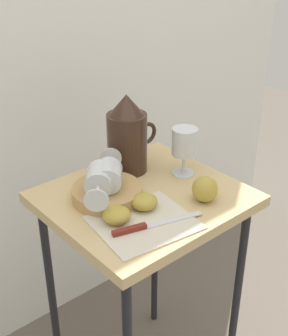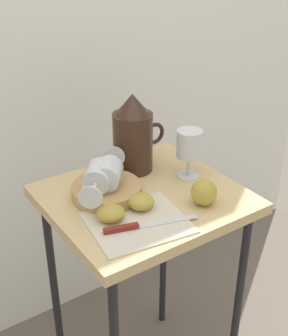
{
  "view_description": "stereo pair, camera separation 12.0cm",
  "coord_description": "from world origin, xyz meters",
  "px_view_note": "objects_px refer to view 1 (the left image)",
  "views": [
    {
      "loc": [
        -0.69,
        -0.8,
        1.38
      ],
      "look_at": [
        0.0,
        0.0,
        0.82
      ],
      "focal_mm": 49.37,
      "sensor_mm": 36.0,
      "label": 1
    },
    {
      "loc": [
        -0.59,
        -0.88,
        1.38
      ],
      "look_at": [
        0.0,
        0.0,
        0.82
      ],
      "focal_mm": 49.37,
      "sensor_mm": 36.0,
      "label": 2
    }
  ],
  "objects_px": {
    "table": "(144,221)",
    "wine_glass_tipped_near": "(99,180)",
    "apple_half_left": "(117,215)",
    "apple_whole": "(205,189)",
    "wine_glass_tipped_far": "(108,175)",
    "apple_half_right": "(144,201)",
    "basket_tray": "(107,193)",
    "pitcher": "(127,141)",
    "wine_glass_upright": "(184,144)",
    "knife": "(145,226)"
  },
  "relations": [
    {
      "from": "apple_half_left",
      "to": "apple_half_right",
      "type": "bearing_deg",
      "value": 2.14
    },
    {
      "from": "basket_tray",
      "to": "wine_glass_tipped_far",
      "type": "distance_m",
      "value": 0.05
    },
    {
      "from": "table",
      "to": "wine_glass_upright",
      "type": "distance_m",
      "value": 0.24
    },
    {
      "from": "pitcher",
      "to": "apple_half_right",
      "type": "xyz_separation_m",
      "value": [
        -0.1,
        -0.19,
        -0.07
      ]
    },
    {
      "from": "pitcher",
      "to": "wine_glass_tipped_far",
      "type": "relative_size",
      "value": 1.55
    },
    {
      "from": "wine_glass_upright",
      "to": "wine_glass_tipped_far",
      "type": "xyz_separation_m",
      "value": [
        -0.24,
        0.03,
        -0.02
      ]
    },
    {
      "from": "apple_half_left",
      "to": "knife",
      "type": "bearing_deg",
      "value": -62.01
    },
    {
      "from": "wine_glass_upright",
      "to": "apple_half_right",
      "type": "height_order",
      "value": "wine_glass_upright"
    },
    {
      "from": "wine_glass_tipped_near",
      "to": "wine_glass_tipped_far",
      "type": "relative_size",
      "value": 1.03
    },
    {
      "from": "pitcher",
      "to": "knife",
      "type": "relative_size",
      "value": 1.01
    },
    {
      "from": "wine_glass_tipped_near",
      "to": "wine_glass_tipped_far",
      "type": "height_order",
      "value": "wine_glass_tipped_far"
    },
    {
      "from": "basket_tray",
      "to": "apple_whole",
      "type": "height_order",
      "value": "apple_whole"
    },
    {
      "from": "apple_half_right",
      "to": "basket_tray",
      "type": "bearing_deg",
      "value": 112.27
    },
    {
      "from": "wine_glass_tipped_near",
      "to": "apple_half_right",
      "type": "relative_size",
      "value": 2.26
    },
    {
      "from": "apple_half_right",
      "to": "wine_glass_tipped_far",
      "type": "bearing_deg",
      "value": 109.25
    },
    {
      "from": "wine_glass_upright",
      "to": "apple_half_left",
      "type": "relative_size",
      "value": 2.07
    },
    {
      "from": "table",
      "to": "wine_glass_tipped_near",
      "type": "relative_size",
      "value": 4.78
    },
    {
      "from": "apple_whole",
      "to": "wine_glass_tipped_near",
      "type": "bearing_deg",
      "value": 142.75
    },
    {
      "from": "apple_half_left",
      "to": "apple_whole",
      "type": "xyz_separation_m",
      "value": [
        0.24,
        -0.07,
        0.01
      ]
    },
    {
      "from": "knife",
      "to": "wine_glass_tipped_near",
      "type": "bearing_deg",
      "value": 94.67
    },
    {
      "from": "wine_glass_tipped_far",
      "to": "knife",
      "type": "xyz_separation_m",
      "value": [
        -0.02,
        -0.17,
        -0.06
      ]
    },
    {
      "from": "pitcher",
      "to": "apple_half_right",
      "type": "bearing_deg",
      "value": -118.07
    },
    {
      "from": "wine_glass_tipped_far",
      "to": "knife",
      "type": "height_order",
      "value": "wine_glass_tipped_far"
    },
    {
      "from": "table",
      "to": "wine_glass_tipped_far",
      "type": "relative_size",
      "value": 4.93
    },
    {
      "from": "apple_half_left",
      "to": "apple_whole",
      "type": "bearing_deg",
      "value": -15.7
    },
    {
      "from": "knife",
      "to": "apple_half_right",
      "type": "bearing_deg",
      "value": 50.75
    },
    {
      "from": "table",
      "to": "pitcher",
      "type": "bearing_deg",
      "value": 67.95
    },
    {
      "from": "pitcher",
      "to": "apple_whole",
      "type": "height_order",
      "value": "pitcher"
    },
    {
      "from": "apple_half_left",
      "to": "knife",
      "type": "height_order",
      "value": "apple_half_left"
    },
    {
      "from": "table",
      "to": "basket_tray",
      "type": "height_order",
      "value": "basket_tray"
    },
    {
      "from": "apple_whole",
      "to": "knife",
      "type": "distance_m",
      "value": 0.2
    },
    {
      "from": "wine_glass_tipped_near",
      "to": "apple_half_left",
      "type": "xyz_separation_m",
      "value": [
        -0.02,
        -0.1,
        -0.05
      ]
    },
    {
      "from": "basket_tray",
      "to": "pitcher",
      "type": "distance_m",
      "value": 0.19
    },
    {
      "from": "wine_glass_tipped_far",
      "to": "apple_half_right",
      "type": "distance_m",
      "value": 0.12
    },
    {
      "from": "apple_half_right",
      "to": "table",
      "type": "bearing_deg",
      "value": 49.38
    },
    {
      "from": "pitcher",
      "to": "wine_glass_tipped_far",
      "type": "distance_m",
      "value": 0.17
    },
    {
      "from": "apple_half_left",
      "to": "basket_tray",
      "type": "bearing_deg",
      "value": 65.0
    },
    {
      "from": "apple_half_right",
      "to": "knife",
      "type": "bearing_deg",
      "value": -129.25
    },
    {
      "from": "basket_tray",
      "to": "apple_half_right",
      "type": "bearing_deg",
      "value": -67.73
    },
    {
      "from": "pitcher",
      "to": "knife",
      "type": "height_order",
      "value": "pitcher"
    },
    {
      "from": "apple_half_right",
      "to": "knife",
      "type": "height_order",
      "value": "apple_half_right"
    },
    {
      "from": "table",
      "to": "basket_tray",
      "type": "distance_m",
      "value": 0.14
    },
    {
      "from": "basket_tray",
      "to": "apple_half_left",
      "type": "distance_m",
      "value": 0.11
    },
    {
      "from": "pitcher",
      "to": "apple_half_right",
      "type": "height_order",
      "value": "pitcher"
    },
    {
      "from": "table",
      "to": "wine_glass_tipped_far",
      "type": "height_order",
      "value": "wine_glass_tipped_far"
    },
    {
      "from": "apple_whole",
      "to": "wine_glass_upright",
      "type": "bearing_deg",
      "value": 66.44
    },
    {
      "from": "basket_tray",
      "to": "wine_glass_tipped_near",
      "type": "bearing_deg",
      "value": -167.86
    },
    {
      "from": "pitcher",
      "to": "apple_half_right",
      "type": "relative_size",
      "value": 3.39
    },
    {
      "from": "wine_glass_upright",
      "to": "wine_glass_tipped_far",
      "type": "bearing_deg",
      "value": 172.62
    },
    {
      "from": "pitcher",
      "to": "apple_whole",
      "type": "distance_m",
      "value": 0.27
    }
  ]
}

